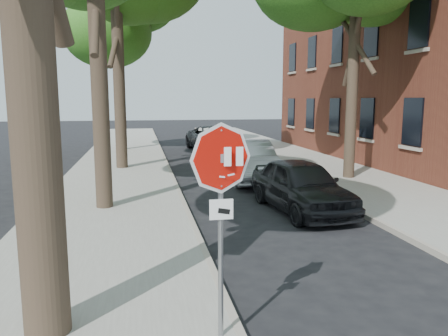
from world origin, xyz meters
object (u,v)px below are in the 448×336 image
object	(u,v)px
stop_sign	(221,190)
car_a	(301,185)
car_b	(249,161)
tree_far	(117,23)
car_d	(213,138)

from	to	relation	value
stop_sign	car_a	distance (m)	6.98
car_a	car_b	xyz separation A→B (m)	(-0.26, 4.62, 0.04)
tree_far	car_d	world-z (taller)	tree_far
tree_far	car_b	world-z (taller)	tree_far
car_a	car_d	size ratio (longest dim) A/B	0.80
car_b	car_d	distance (m)	9.72
tree_far	car_b	size ratio (longest dim) A/B	2.07
stop_sign	car_d	world-z (taller)	stop_sign
stop_sign	car_a	size ratio (longest dim) A/B	0.63
stop_sign	car_d	distance (m)	20.66
car_a	car_b	distance (m)	4.63
stop_sign	car_b	bearing A→B (deg)	74.07
car_a	car_b	bearing A→B (deg)	88.15
car_b	tree_far	bearing A→B (deg)	118.13
tree_far	car_d	distance (m)	8.43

